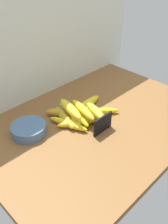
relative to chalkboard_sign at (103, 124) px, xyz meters
The scene contains 18 objects.
counter_top 9.45cm from the chalkboard_sign, 58.29° to the left, with size 110.00×76.00×3.00cm, color brown.
back_wall 53.76cm from the chalkboard_sign, 84.88° to the left, with size 130.00×2.00×70.00cm, color silver.
chalkboard_sign is the anchor object (origin of this frame).
fruit_bowl 32.60cm from the chalkboard_sign, 137.39° to the left, with size 15.42×15.42×4.47cm, color #486890.
banana_0 12.97cm from the chalkboard_sign, 94.53° to the left, with size 16.76×4.15×4.15cm, color yellow.
banana_1 14.29cm from the chalkboard_sign, 69.75° to the left, with size 20.03×3.73×3.73cm, color yellow.
banana_2 19.56cm from the chalkboard_sign, 96.89° to the left, with size 19.21×3.68×3.68cm, color #A1B435.
banana_3 19.20cm from the chalkboard_sign, 110.81° to the left, with size 18.97×4.14×4.14cm, color gold.
banana_4 9.00cm from the chalkboard_sign, 66.60° to the left, with size 16.17×3.25×3.25cm, color yellow.
banana_5 13.50cm from the chalkboard_sign, 45.46° to the left, with size 18.13×3.34×3.34cm, color yellow.
banana_6 11.95cm from the chalkboard_sign, 114.54° to the left, with size 19.28×3.58×3.58cm, color yellow.
banana_7 20.34cm from the chalkboard_sign, 64.32° to the left, with size 19.59×4.06×4.06cm, color yellow.
banana_8 15.93cm from the chalkboard_sign, 122.95° to the left, with size 19.56×3.38×3.38cm, color yellow.
banana_9 16.12cm from the chalkboard_sign, 100.67° to the left, with size 20.82×4.30×4.30cm, color yellow.
banana_10 22.09cm from the chalkboard_sign, 104.40° to the left, with size 15.62×4.23×4.23cm, color #BA8B27.
banana_11 12.26cm from the chalkboard_sign, 91.58° to the left, with size 18.52×3.82×3.82cm, color yellow.
banana_12 8.21cm from the chalkboard_sign, 64.47° to the left, with size 16.33×4.12×4.12cm, color gold.
banana_13 16.79cm from the chalkboard_sign, 105.55° to the left, with size 18.36×4.40×4.40cm, color yellow.
Camera 1 is at (-69.55, -60.49, 73.15)cm, focal length 39.06 mm.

